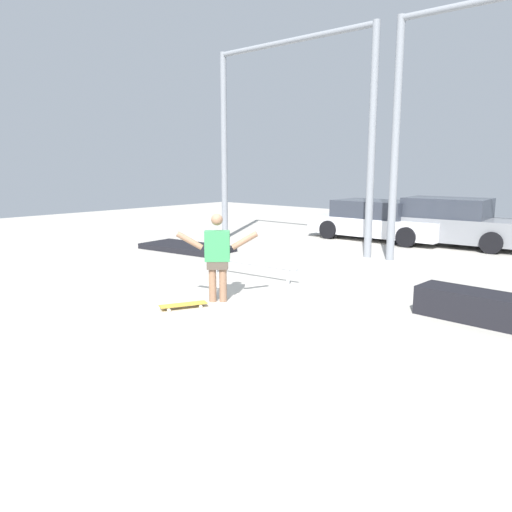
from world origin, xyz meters
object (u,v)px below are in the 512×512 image
(grind_box, at_px, (487,308))
(manual_pad, at_px, (187,247))
(skateboard, at_px, (183,305))
(parked_car_grey, at_px, (450,223))
(grind_rail, at_px, (250,265))
(skateboarder, at_px, (217,254))
(parked_car_white, at_px, (377,221))

(grind_box, relative_size, manual_pad, 0.78)
(skateboard, height_order, parked_car_grey, parked_car_grey)
(manual_pad, relative_size, grind_rail, 1.13)
(grind_box, bearing_deg, skateboarder, -154.72)
(skateboarder, height_order, parked_car_white, skateboarder)
(skateboarder, bearing_deg, parked_car_white, 57.48)
(grind_rail, bearing_deg, grind_box, 1.40)
(skateboard, height_order, manual_pad, manual_pad)
(grind_rail, bearing_deg, parked_car_grey, 78.57)
(skateboard, relative_size, grind_box, 0.39)
(skateboard, height_order, grind_box, grind_box)
(grind_rail, height_order, parked_car_grey, parked_car_grey)
(skateboard, bearing_deg, grind_rail, 41.41)
(skateboarder, distance_m, parked_car_grey, 9.24)
(grind_box, bearing_deg, parked_car_white, 128.78)
(skateboard, relative_size, parked_car_grey, 0.19)
(skateboarder, xyz_separation_m, parked_car_white, (-1.58, 8.83, -0.24))
(grind_rail, bearing_deg, skateboard, -74.07)
(skateboarder, bearing_deg, grind_rail, 72.49)
(grind_box, relative_size, grind_rail, 0.88)
(skateboarder, bearing_deg, grind_box, -17.36)
(grind_box, bearing_deg, grind_rail, -178.60)
(skateboard, xyz_separation_m, parked_car_white, (-1.45, 9.53, 0.56))
(skateboard, height_order, parked_car_white, parked_car_white)
(parked_car_grey, bearing_deg, parked_car_white, -174.59)
(parked_car_white, bearing_deg, skateboard, -81.94)
(skateboarder, xyz_separation_m, manual_pad, (-4.66, 3.28, -0.78))
(skateboarder, bearing_deg, parked_car_grey, 43.17)
(manual_pad, height_order, parked_car_white, parked_car_white)
(grind_box, xyz_separation_m, parked_car_grey, (-3.33, 7.32, 0.45))
(grind_box, xyz_separation_m, parked_car_white, (-5.58, 6.94, 0.39))
(parked_car_white, height_order, parked_car_grey, parked_car_grey)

